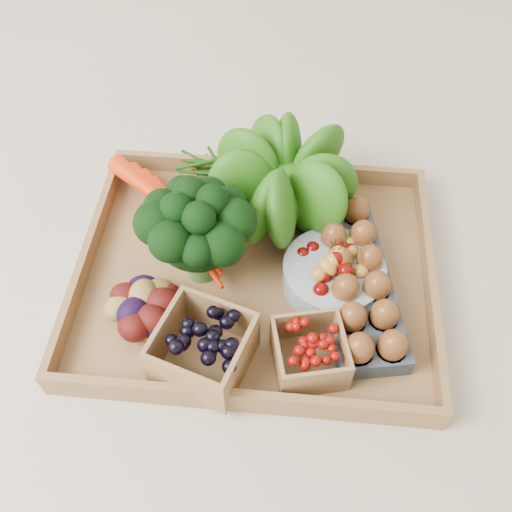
# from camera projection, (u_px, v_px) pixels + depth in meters

# --- Properties ---
(ground) EXTENTS (4.00, 4.00, 0.00)m
(ground) POSITION_uv_depth(u_px,v_px,m) (256.00, 278.00, 0.92)
(ground) COLOR beige
(ground) RESTS_ON ground
(tray) EXTENTS (0.55, 0.45, 0.01)m
(tray) POSITION_uv_depth(u_px,v_px,m) (256.00, 276.00, 0.91)
(tray) COLOR olive
(tray) RESTS_ON ground
(carrots) EXTENTS (0.23, 0.16, 0.05)m
(carrots) POSITION_uv_depth(u_px,v_px,m) (178.00, 217.00, 0.94)
(carrots) COLOR #F13108
(carrots) RESTS_ON tray
(lettuce) EXTENTS (0.17, 0.17, 0.17)m
(lettuce) POSITION_uv_depth(u_px,v_px,m) (284.00, 177.00, 0.92)
(lettuce) COLOR #255C0E
(lettuce) RESTS_ON tray
(broccoli) EXTENTS (0.17, 0.17, 0.13)m
(broccoli) POSITION_uv_depth(u_px,v_px,m) (199.00, 245.00, 0.86)
(broccoli) COLOR black
(broccoli) RESTS_ON tray
(cherry_bowl) EXTENTS (0.16, 0.16, 0.04)m
(cherry_bowl) POSITION_uv_depth(u_px,v_px,m) (333.00, 275.00, 0.88)
(cherry_bowl) COLOR #8C9EA5
(cherry_bowl) RESTS_ON tray
(egg_carton) EXTENTS (0.16, 0.31, 0.03)m
(egg_carton) POSITION_uv_depth(u_px,v_px,m) (355.00, 285.00, 0.87)
(egg_carton) COLOR #3C464D
(egg_carton) RESTS_ON tray
(potatoes) EXTENTS (0.14, 0.14, 0.08)m
(potatoes) POSITION_uv_depth(u_px,v_px,m) (148.00, 306.00, 0.82)
(potatoes) COLOR #3B0B09
(potatoes) RESTS_ON tray
(punnet_blackberry) EXTENTS (0.15, 0.15, 0.08)m
(punnet_blackberry) POSITION_uv_depth(u_px,v_px,m) (203.00, 348.00, 0.78)
(punnet_blackberry) COLOR black
(punnet_blackberry) RESTS_ON tray
(punnet_raspberry) EXTENTS (0.12, 0.12, 0.07)m
(punnet_raspberry) POSITION_uv_depth(u_px,v_px,m) (310.00, 353.00, 0.78)
(punnet_raspberry) COLOR #720905
(punnet_raspberry) RESTS_ON tray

